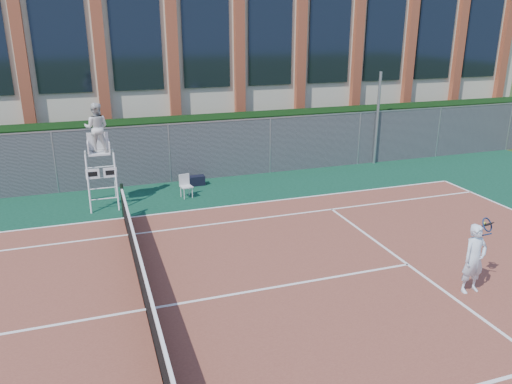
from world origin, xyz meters
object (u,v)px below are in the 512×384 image
object	(u,v)px
steel_pole	(377,119)
tennis_player	(474,258)
plastic_chair	(185,184)
umpire_chair	(97,131)

from	to	relation	value
steel_pole	tennis_player	size ratio (longest dim) A/B	2.40
plastic_chair	steel_pole	bearing A→B (deg)	11.81
umpire_chair	plastic_chair	world-z (taller)	umpire_chair
steel_pole	umpire_chair	world-z (taller)	steel_pole
steel_pole	plastic_chair	world-z (taller)	steel_pole
steel_pole	umpire_chair	distance (m)	11.41
umpire_chair	tennis_player	world-z (taller)	umpire_chair
steel_pole	plastic_chair	xyz separation A→B (m)	(-8.56, -1.79, -1.46)
steel_pole	plastic_chair	size ratio (longest dim) A/B	4.84
steel_pole	plastic_chair	distance (m)	8.86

